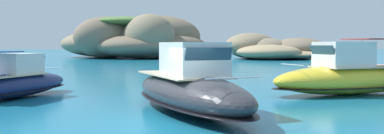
% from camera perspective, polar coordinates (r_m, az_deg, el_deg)
% --- Properties ---
extents(ground_plane, '(400.00, 400.00, 0.00)m').
position_cam_1_polar(ground_plane, '(13.97, -2.09, -7.63)').
color(ground_plane, '#197093').
extents(islet_large, '(32.94, 29.54, 8.11)m').
position_cam_1_polar(islet_large, '(78.20, -7.81, 3.69)').
color(islet_large, '#756651').
rests_on(islet_large, ground).
extents(islet_small, '(21.51, 21.72, 4.72)m').
position_cam_1_polar(islet_small, '(75.00, 11.06, 2.50)').
color(islet_small, '#84755B').
rests_on(islet_small, ground).
extents(motorboat_yellow, '(9.72, 5.24, 2.91)m').
position_cam_1_polar(motorboat_yellow, '(22.96, 21.07, -1.25)').
color(motorboat_yellow, yellow).
rests_on(motorboat_yellow, ground).
extents(motorboat_navy, '(4.89, 7.57, 2.29)m').
position_cam_1_polar(motorboat_navy, '(21.91, -23.49, -2.02)').
color(motorboat_navy, navy).
rests_on(motorboat_navy, ground).
extents(motorboat_charcoal, '(5.60, 9.54, 2.70)m').
position_cam_1_polar(motorboat_charcoal, '(15.75, -0.34, -3.08)').
color(motorboat_charcoal, '#2D2D33').
rests_on(motorboat_charcoal, ground).
extents(channel_buoy, '(0.56, 0.56, 1.48)m').
position_cam_1_polar(channel_buoy, '(33.49, 16.31, -0.84)').
color(channel_buoy, green).
rests_on(channel_buoy, ground).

